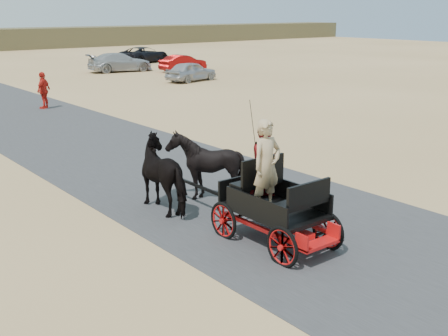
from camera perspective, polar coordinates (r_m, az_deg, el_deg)
ground at (r=11.95m, az=9.69°, el=-6.55°), size 140.00×140.00×0.00m
road at (r=11.95m, az=9.69°, el=-6.52°), size 6.00×140.00×0.01m
carriage at (r=11.25m, az=5.14°, el=-5.85°), size 1.30×2.40×0.72m
horse_left at (r=13.00m, az=-5.77°, el=-0.60°), size 0.91×2.01×1.70m
horse_right at (r=13.60m, az=-1.89°, el=0.22°), size 1.37×1.54×1.70m
driver_man at (r=10.75m, az=4.35°, el=0.23°), size 0.66×0.43×1.80m
passenger_woman at (r=11.50m, az=4.29°, el=0.68°), size 0.77×0.60×1.58m
pedestrian at (r=27.87m, az=-17.85°, el=7.52°), size 1.05×0.96×1.73m
car_a at (r=37.18m, az=-3.36°, el=9.78°), size 3.98×2.24×1.28m
car_b at (r=43.45m, az=-4.19°, el=10.59°), size 3.81×1.54×1.23m
car_c at (r=43.71m, az=-10.51°, el=10.51°), size 5.07×2.71×1.40m
car_d at (r=51.08m, az=-8.14°, el=11.32°), size 5.43×3.77×1.38m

